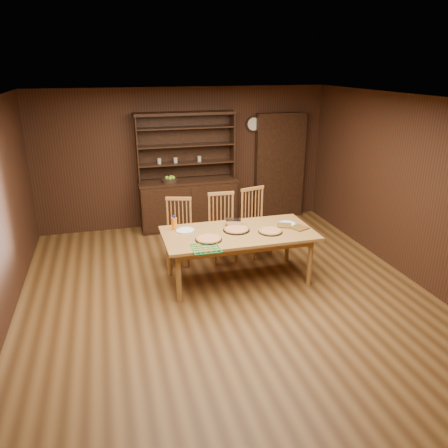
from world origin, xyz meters
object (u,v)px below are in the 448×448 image
object	(u,v)px
chair_left	(179,229)
dining_table	(238,237)
china_hutch	(188,197)
juice_bottle	(174,223)
chair_right	(255,219)
chair_center	(222,224)

from	to	relation	value
chair_left	dining_table	bearing A→B (deg)	-34.51
china_hutch	juice_bottle	distance (m)	2.10
china_hutch	chair_right	size ratio (longest dim) A/B	1.96
china_hutch	chair_left	xyz separation A→B (m)	(-0.43, -1.48, -0.04)
china_hutch	chair_center	bearing A→B (deg)	-80.27
china_hutch	chair_center	world-z (taller)	china_hutch
chair_right	chair_left	bearing A→B (deg)	164.92
juice_bottle	china_hutch	bearing A→B (deg)	74.06
chair_left	chair_right	distance (m)	1.27
chair_left	juice_bottle	xyz separation A→B (m)	(-0.14, -0.52, 0.29)
chair_left	chair_right	size ratio (longest dim) A/B	0.94
chair_left	juice_bottle	distance (m)	0.62
dining_table	china_hutch	bearing A→B (deg)	96.89
chair_center	dining_table	bearing A→B (deg)	-86.72
china_hutch	chair_left	distance (m)	1.54
chair_center	juice_bottle	bearing A→B (deg)	-149.24
dining_table	chair_right	xyz separation A→B (m)	(0.55, 0.87, -0.09)
china_hutch	chair_right	bearing A→B (deg)	-60.52
dining_table	chair_center	bearing A→B (deg)	91.41
china_hutch	chair_left	bearing A→B (deg)	-106.17
chair_left	chair_right	world-z (taller)	chair_right
chair_center	chair_right	xyz separation A→B (m)	(0.57, 0.06, 0.01)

